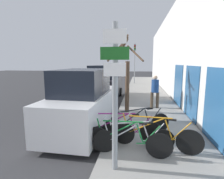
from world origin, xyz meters
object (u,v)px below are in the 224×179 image
object	(u,v)px
signpost	(115,94)
traffic_light	(135,58)
bicycle_1	(134,139)
pedestrian_near	(155,89)
bicycle_2	(154,135)
parked_car_1	(105,84)
bicycle_4	(138,125)
bicycle_0	(127,140)
parked_car_0	(84,102)
street_tree	(126,77)
bicycle_3	(120,130)

from	to	relation	value
signpost	traffic_light	bearing A→B (deg)	89.90
bicycle_1	pedestrian_near	distance (m)	5.02
bicycle_2	parked_car_1	world-z (taller)	parked_car_1
bicycle_4	parked_car_1	size ratio (longest dim) A/B	0.47
signpost	traffic_light	xyz separation A→B (m)	(0.03, 16.57, 1.14)
bicycle_2	traffic_light	bearing A→B (deg)	15.58
bicycle_0	parked_car_0	xyz separation A→B (m)	(-1.77, 1.97, 0.49)
bicycle_4	street_tree	xyz separation A→B (m)	(-0.58, 2.78, 1.31)
signpost	parked_car_0	world-z (taller)	signpost
street_tree	bicycle_0	bearing A→B (deg)	-85.52
bicycle_0	pedestrian_near	bearing A→B (deg)	-6.57
parked_car_0	parked_car_1	xyz separation A→B (m)	(-0.24, 5.31, 0.03)
bicycle_0	parked_car_1	xyz separation A→B (m)	(-2.01, 7.28, 0.53)
bicycle_1	parked_car_1	bearing A→B (deg)	7.37
bicycle_3	traffic_light	xyz separation A→B (m)	(0.05, 15.23, 2.48)
bicycle_4	traffic_light	world-z (taller)	traffic_light
bicycle_3	traffic_light	size ratio (longest dim) A/B	0.56
bicycle_0	street_tree	size ratio (longest dim) A/B	0.63
signpost	parked_car_1	xyz separation A→B (m)	(-1.78, 7.96, -0.82)
parked_car_1	parked_car_0	bearing A→B (deg)	-86.41
signpost	bicycle_1	size ratio (longest dim) A/B	1.47
bicycle_3	bicycle_4	bearing A→B (deg)	-45.20
parked_car_0	traffic_light	bearing A→B (deg)	85.01
bicycle_0	street_tree	bearing A→B (deg)	10.68
parked_car_0	street_tree	world-z (taller)	street_tree
signpost	bicycle_4	distance (m)	2.35
bicycle_3	street_tree	world-z (taller)	street_tree
pedestrian_near	street_tree	bearing A→B (deg)	28.94
pedestrian_near	street_tree	size ratio (longest dim) A/B	0.47
parked_car_1	bicycle_2	bearing A→B (deg)	-67.24
signpost	street_tree	distance (m)	4.64
bicycle_1	bicycle_2	xyz separation A→B (m)	(0.55, 0.24, 0.03)
bicycle_2	street_tree	size ratio (longest dim) A/B	0.67
bicycle_0	bicycle_4	xyz separation A→B (m)	(0.27, 1.19, 0.01)
bicycle_2	street_tree	bearing A→B (deg)	28.43
traffic_light	pedestrian_near	bearing A→B (deg)	-82.95
bicycle_2	bicycle_1	bearing A→B (deg)	125.58
bicycle_0	traffic_light	distance (m)	16.09
bicycle_0	pedestrian_near	xyz separation A→B (m)	(1.14, 5.04, 0.60)
bicycle_1	parked_car_0	world-z (taller)	parked_car_0
bicycle_2	bicycle_0	bearing A→B (deg)	130.62
bicycle_1	bicycle_2	world-z (taller)	bicycle_2
bicycle_3	parked_car_1	size ratio (longest dim) A/B	0.55
pedestrian_near	traffic_light	bearing A→B (deg)	-90.57
bicycle_1	bicycle_3	distance (m)	0.67
bicycle_4	parked_car_0	size ratio (longest dim) A/B	0.46
signpost	bicycle_0	xyz separation A→B (m)	(0.23, 0.67, -1.35)
bicycle_1	bicycle_0	bearing A→B (deg)	121.56
bicycle_0	traffic_light	world-z (taller)	traffic_light
bicycle_4	bicycle_0	bearing A→B (deg)	139.58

